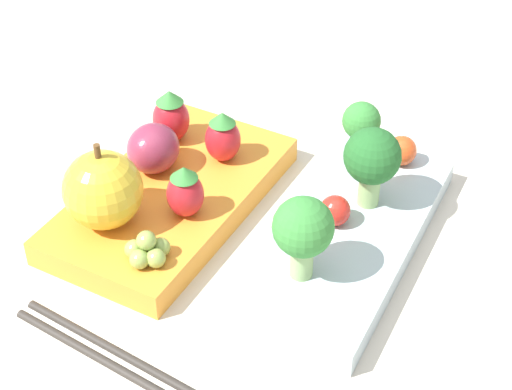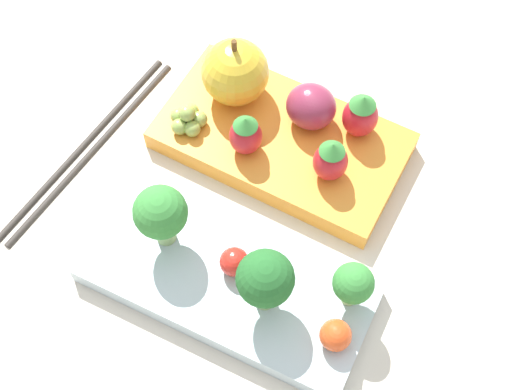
{
  "view_description": "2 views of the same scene",
  "coord_description": "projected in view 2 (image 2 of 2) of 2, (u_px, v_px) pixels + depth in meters",
  "views": [
    {
      "loc": [
        0.41,
        0.23,
        0.41
      ],
      "look_at": [
        0.0,
        -0.0,
        0.03
      ],
      "focal_mm": 60.0,
      "sensor_mm": 36.0,
      "label": 1
    },
    {
      "loc": [
        -0.13,
        0.22,
        0.5
      ],
      "look_at": [
        0.0,
        -0.0,
        0.03
      ],
      "focal_mm": 50.0,
      "sensor_mm": 36.0,
      "label": 2
    }
  ],
  "objects": [
    {
      "name": "chopsticks_pair",
      "position": [
        88.0,
        146.0,
        0.59
      ],
      "size": [
        0.03,
        0.21,
        0.01
      ],
      "color": "#332D28",
      "rests_on": "ground_plane"
    },
    {
      "name": "cherry_tomato_0",
      "position": [
        234.0,
        262.0,
        0.51
      ],
      "size": [
        0.02,
        0.02,
        0.02
      ],
      "color": "red",
      "rests_on": "bento_box_savoury"
    },
    {
      "name": "apple",
      "position": [
        235.0,
        72.0,
        0.57
      ],
      "size": [
        0.06,
        0.06,
        0.06
      ],
      "color": "gold",
      "rests_on": "bento_box_fruit"
    },
    {
      "name": "cherry_tomato_1",
      "position": [
        336.0,
        335.0,
        0.49
      ],
      "size": [
        0.02,
        0.02,
        0.02
      ],
      "color": "#DB4C1E",
      "rests_on": "bento_box_savoury"
    },
    {
      "name": "bento_box_fruit",
      "position": [
        281.0,
        140.0,
        0.59
      ],
      "size": [
        0.2,
        0.11,
        0.02
      ],
      "color": "orange",
      "rests_on": "ground_plane"
    },
    {
      "name": "plum",
      "position": [
        311.0,
        106.0,
        0.57
      ],
      "size": [
        0.04,
        0.04,
        0.04
      ],
      "color": "#892D47",
      "rests_on": "bento_box_fruit"
    },
    {
      "name": "grape_cluster",
      "position": [
        188.0,
        119.0,
        0.57
      ],
      "size": [
        0.03,
        0.03,
        0.02
      ],
      "color": "#8EA84C",
      "rests_on": "bento_box_fruit"
    },
    {
      "name": "strawberry_1",
      "position": [
        361.0,
        115.0,
        0.56
      ],
      "size": [
        0.03,
        0.03,
        0.04
      ],
      "color": "red",
      "rests_on": "bento_box_fruit"
    },
    {
      "name": "strawberry_0",
      "position": [
        331.0,
        160.0,
        0.54
      ],
      "size": [
        0.03,
        0.03,
        0.04
      ],
      "color": "red",
      "rests_on": "bento_box_fruit"
    },
    {
      "name": "broccoli_floret_2",
      "position": [
        353.0,
        284.0,
        0.49
      ],
      "size": [
        0.03,
        0.03,
        0.04
      ],
      "color": "#93B770",
      "rests_on": "bento_box_savoury"
    },
    {
      "name": "broccoli_floret_1",
      "position": [
        161.0,
        214.0,
        0.5
      ],
      "size": [
        0.04,
        0.04,
        0.06
      ],
      "color": "#93B770",
      "rests_on": "bento_box_savoury"
    },
    {
      "name": "bento_box_savoury",
      "position": [
        228.0,
        282.0,
        0.53
      ],
      "size": [
        0.22,
        0.11,
        0.02
      ],
      "color": "silver",
      "rests_on": "ground_plane"
    },
    {
      "name": "ground_plane",
      "position": [
        255.0,
        217.0,
        0.56
      ],
      "size": [
        4.0,
        4.0,
        0.0
      ],
      "primitive_type": "plane",
      "color": "beige"
    },
    {
      "name": "broccoli_floret_0",
      "position": [
        265.0,
        280.0,
        0.48
      ],
      "size": [
        0.04,
        0.04,
        0.06
      ],
      "color": "#93B770",
      "rests_on": "bento_box_savoury"
    },
    {
      "name": "strawberry_2",
      "position": [
        246.0,
        134.0,
        0.55
      ],
      "size": [
        0.03,
        0.03,
        0.04
      ],
      "color": "red",
      "rests_on": "bento_box_fruit"
    }
  ]
}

